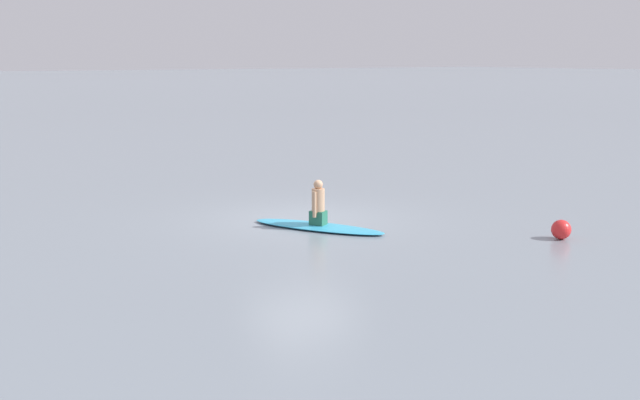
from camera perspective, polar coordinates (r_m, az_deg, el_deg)
name	(u,v)px	position (r m, az deg, el deg)	size (l,w,h in m)	color
ground_plane	(304,220)	(17.86, -1.22, -1.47)	(400.00, 400.00, 0.00)	gray
surfboard	(318,227)	(16.93, -0.13, -1.97)	(3.15, 0.80, 0.09)	#339EC6
person_paddler	(318,204)	(16.83, -0.13, -0.33)	(0.41, 0.41, 0.99)	#26664C
buoy_marker	(561,230)	(16.69, 17.36, -2.09)	(0.41, 0.41, 0.41)	red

